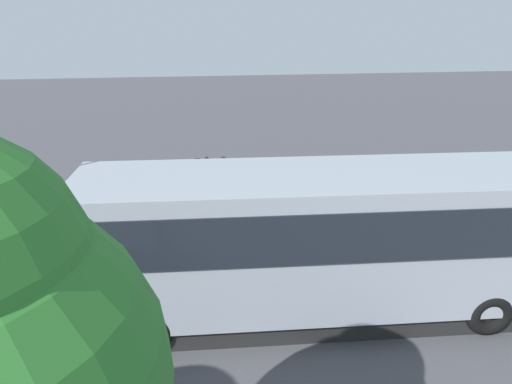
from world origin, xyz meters
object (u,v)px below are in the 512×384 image
object	(u,v)px
spectator_far_left	(312,215)
spectator_left	(270,214)
spectator_centre	(224,222)
tour_bus	(314,245)
stunt_motorcycle	(218,172)
parked_motorcycle_silver	(300,246)

from	to	relation	value
spectator_far_left	spectator_left	xyz separation A→B (m)	(1.21, -0.06, 0.07)
spectator_centre	tour_bus	bearing A→B (deg)	121.78
stunt_motorcycle	tour_bus	bearing A→B (deg)	102.54
spectator_left	stunt_motorcycle	distance (m)	4.30
spectator_far_left	spectator_centre	world-z (taller)	spectator_centre
stunt_motorcycle	spectator_far_left	bearing A→B (deg)	119.48
spectator_left	tour_bus	bearing A→B (deg)	98.08
tour_bus	parked_motorcycle_silver	distance (m)	2.48
spectator_left	spectator_centre	world-z (taller)	spectator_left
stunt_motorcycle	spectator_centre	bearing A→B (deg)	88.32
spectator_centre	parked_motorcycle_silver	bearing A→B (deg)	163.16
spectator_left	spectator_centre	xyz separation A→B (m)	(1.29, 0.25, -0.03)
tour_bus	spectator_far_left	world-z (taller)	tour_bus
tour_bus	stunt_motorcycle	distance (m)	7.37
tour_bus	parked_motorcycle_silver	world-z (taller)	tour_bus
tour_bus	spectator_left	bearing A→B (deg)	-81.92
spectator_left	stunt_motorcycle	world-z (taller)	spectator_left
spectator_far_left	parked_motorcycle_silver	bearing A→B (deg)	56.50
tour_bus	spectator_far_left	xyz separation A→B (m)	(-0.78, -2.97, -0.65)
tour_bus	spectator_far_left	bearing A→B (deg)	-104.75
spectator_left	spectator_centre	distance (m)	1.32
parked_motorcycle_silver	stunt_motorcycle	bearing A→B (deg)	-69.60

